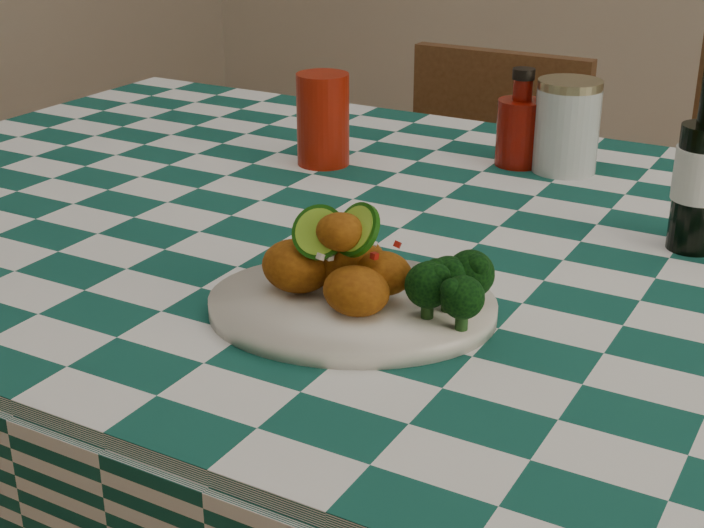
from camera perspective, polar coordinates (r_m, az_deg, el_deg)
The scene contains 9 objects.
dining_table at distance 1.38m, azimuth 2.49°, elevation -13.30°, with size 1.66×1.06×0.79m, color #114A3F, non-canonical shape.
plate at distance 0.97m, azimuth 0.00°, elevation -2.51°, with size 0.28×0.22×0.02m, color silver, non-canonical shape.
fried_chicken_pile at distance 0.95m, azimuth -0.39°, elevation 0.46°, with size 0.14×0.10×0.09m, color #99540E, non-canonical shape.
broccoli_side at distance 0.92m, azimuth 5.62°, elevation -1.31°, with size 0.08×0.08×0.06m, color black, non-canonical shape.
red_tumbler at distance 1.42m, azimuth -1.70°, elevation 8.40°, with size 0.08×0.08×0.13m, color maroon.
ketchup_bottle at distance 1.44m, azimuth 9.79°, elevation 8.40°, with size 0.07×0.07×0.14m, color #720E05, non-canonical shape.
mason_jar at distance 1.42m, azimuth 12.39°, elevation 7.84°, with size 0.09×0.09×0.13m, color #B2BCBA, non-canonical shape.
beer_bottle at distance 1.16m, azimuth 19.77°, elevation 5.80°, with size 0.06×0.06×0.22m, color black, non-canonical shape.
wooden_chair_left at distance 2.02m, azimuth 6.28°, elevation -0.29°, with size 0.38×0.40×0.83m, color #472814, non-canonical shape.
Camera 1 is at (0.50, -1.00, 1.21)m, focal length 50.00 mm.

